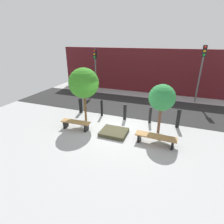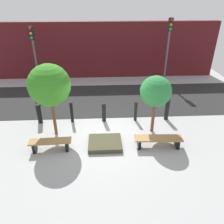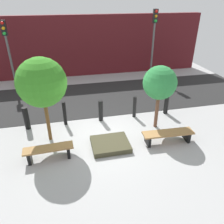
{
  "view_description": "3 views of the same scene",
  "coord_description": "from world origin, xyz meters",
  "px_view_note": "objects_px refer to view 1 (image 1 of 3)",
  "views": [
    {
      "loc": [
        2.67,
        -8.19,
        4.57
      ],
      "look_at": [
        -0.33,
        -0.13,
        0.95
      ],
      "focal_mm": 28.0,
      "sensor_mm": 36.0,
      "label": 1
    },
    {
      "loc": [
        -0.09,
        -7.93,
        5.48
      ],
      "look_at": [
        0.32,
        -0.0,
        1.14
      ],
      "focal_mm": 35.0,
      "sensor_mm": 36.0,
      "label": 2
    },
    {
      "loc": [
        -1.35,
        -7.0,
        4.86
      ],
      "look_at": [
        0.19,
        -0.18,
        1.11
      ],
      "focal_mm": 35.0,
      "sensor_mm": 36.0,
      "label": 3
    }
  ],
  "objects_px": {
    "bollard_far_left": "(81,106)",
    "bollard_far_right": "(178,118)",
    "planter_bed": "(114,132)",
    "bollard_left": "(102,108)",
    "tree_behind_left_bench": "(84,83)",
    "bollard_right": "(150,115)",
    "bollard_center": "(125,112)",
    "tree_behind_right_bench": "(162,98)",
    "bench_right": "(156,138)",
    "traffic_light_mid_west": "(202,65)",
    "bench_left": "(76,124)",
    "traffic_light_west": "(95,63)"
  },
  "relations": [
    {
      "from": "tree_behind_right_bench",
      "to": "tree_behind_left_bench",
      "type": "bearing_deg",
      "value": -180.0
    },
    {
      "from": "planter_bed",
      "to": "bollard_left",
      "type": "xyz_separation_m",
      "value": [
        -1.52,
        1.93,
        0.43
      ]
    },
    {
      "from": "bench_left",
      "to": "bollard_center",
      "type": "distance_m",
      "value": 3.02
    },
    {
      "from": "bollard_center",
      "to": "bollard_far_right",
      "type": "bearing_deg",
      "value": 0.0
    },
    {
      "from": "tree_behind_left_bench",
      "to": "bollard_center",
      "type": "height_order",
      "value": "tree_behind_left_bench"
    },
    {
      "from": "tree_behind_right_bench",
      "to": "bollard_right",
      "type": "distance_m",
      "value": 1.85
    },
    {
      "from": "tree_behind_left_bench",
      "to": "traffic_light_mid_west",
      "type": "distance_m",
      "value": 8.7
    },
    {
      "from": "tree_behind_left_bench",
      "to": "bollard_center",
      "type": "relative_size",
      "value": 3.31
    },
    {
      "from": "bollard_far_left",
      "to": "bench_right",
      "type": "bearing_deg",
      "value": -22.39
    },
    {
      "from": "bench_left",
      "to": "bench_right",
      "type": "xyz_separation_m",
      "value": [
        4.26,
        0.0,
        -0.0
      ]
    },
    {
      "from": "bollard_far_left",
      "to": "bollard_left",
      "type": "xyz_separation_m",
      "value": [
        1.52,
        0.0,
        0.04
      ]
    },
    {
      "from": "bench_left",
      "to": "traffic_light_mid_west",
      "type": "bearing_deg",
      "value": 45.45
    },
    {
      "from": "bench_left",
      "to": "planter_bed",
      "type": "relative_size",
      "value": 1.22
    },
    {
      "from": "planter_bed",
      "to": "bollard_right",
      "type": "bearing_deg",
      "value": 51.75
    },
    {
      "from": "tree_behind_left_bench",
      "to": "bench_right",
      "type": "bearing_deg",
      "value": -14.95
    },
    {
      "from": "bollard_far_left",
      "to": "bollard_far_right",
      "type": "relative_size",
      "value": 0.9
    },
    {
      "from": "planter_bed",
      "to": "bollard_center",
      "type": "bearing_deg",
      "value": 90.0
    },
    {
      "from": "bench_left",
      "to": "bollard_right",
      "type": "distance_m",
      "value": 4.24
    },
    {
      "from": "bollard_far_left",
      "to": "traffic_light_mid_west",
      "type": "xyz_separation_m",
      "value": [
        7.28,
        4.91,
        2.37
      ]
    },
    {
      "from": "bench_left",
      "to": "planter_bed",
      "type": "height_order",
      "value": "bench_left"
    },
    {
      "from": "traffic_light_mid_west",
      "to": "traffic_light_west",
      "type": "bearing_deg",
      "value": -179.99
    },
    {
      "from": "bollard_left",
      "to": "bollard_far_left",
      "type": "bearing_deg",
      "value": 180.0
    },
    {
      "from": "bench_right",
      "to": "traffic_light_mid_west",
      "type": "distance_m",
      "value": 7.78
    },
    {
      "from": "bollard_far_left",
      "to": "traffic_light_mid_west",
      "type": "height_order",
      "value": "traffic_light_mid_west"
    },
    {
      "from": "tree_behind_right_bench",
      "to": "bollard_far_left",
      "type": "xyz_separation_m",
      "value": [
        -5.18,
        1.0,
        -1.44
      ]
    },
    {
      "from": "tree_behind_left_bench",
      "to": "bollard_right",
      "type": "xyz_separation_m",
      "value": [
        3.66,
        1.0,
        -1.8
      ]
    },
    {
      "from": "bollard_right",
      "to": "bollard_far_right",
      "type": "distance_m",
      "value": 1.52
    },
    {
      "from": "bollard_far_left",
      "to": "traffic_light_mid_west",
      "type": "bearing_deg",
      "value": 34.01
    },
    {
      "from": "bollard_left",
      "to": "traffic_light_mid_west",
      "type": "xyz_separation_m",
      "value": [
        5.76,
        4.91,
        2.33
      ]
    },
    {
      "from": "bench_left",
      "to": "tree_behind_right_bench",
      "type": "bearing_deg",
      "value": 12.49
    },
    {
      "from": "planter_bed",
      "to": "bollard_left",
      "type": "distance_m",
      "value": 2.5
    },
    {
      "from": "bollard_center",
      "to": "traffic_light_west",
      "type": "relative_size",
      "value": 0.25
    },
    {
      "from": "planter_bed",
      "to": "tree_behind_right_bench",
      "type": "relative_size",
      "value": 0.52
    },
    {
      "from": "tree_behind_left_bench",
      "to": "traffic_light_west",
      "type": "relative_size",
      "value": 0.84
    },
    {
      "from": "tree_behind_right_bench",
      "to": "planter_bed",
      "type": "bearing_deg",
      "value": -156.25
    },
    {
      "from": "planter_bed",
      "to": "bollard_far_left",
      "type": "distance_m",
      "value": 3.63
    },
    {
      "from": "planter_bed",
      "to": "bollard_right",
      "type": "xyz_separation_m",
      "value": [
        1.52,
        1.93,
        0.39
      ]
    },
    {
      "from": "bench_left",
      "to": "tree_behind_left_bench",
      "type": "distance_m",
      "value": 2.27
    },
    {
      "from": "bollard_left",
      "to": "bollard_right",
      "type": "bearing_deg",
      "value": 0.0
    },
    {
      "from": "bollard_far_left",
      "to": "bollard_center",
      "type": "height_order",
      "value": "bollard_far_left"
    },
    {
      "from": "bollard_left",
      "to": "bollard_right",
      "type": "height_order",
      "value": "bollard_left"
    },
    {
      "from": "bench_right",
      "to": "tree_behind_left_bench",
      "type": "distance_m",
      "value": 4.83
    },
    {
      "from": "bollard_center",
      "to": "bench_left",
      "type": "bearing_deg",
      "value": -134.96
    },
    {
      "from": "bollard_right",
      "to": "traffic_light_west",
      "type": "height_order",
      "value": "traffic_light_west"
    },
    {
      "from": "tree_behind_right_bench",
      "to": "bollard_left",
      "type": "height_order",
      "value": "tree_behind_right_bench"
    },
    {
      "from": "bench_right",
      "to": "bollard_far_left",
      "type": "bearing_deg",
      "value": 160.07
    },
    {
      "from": "planter_bed",
      "to": "bench_left",
      "type": "bearing_deg",
      "value": -174.64
    },
    {
      "from": "bollard_far_left",
      "to": "bollard_center",
      "type": "distance_m",
      "value": 3.05
    },
    {
      "from": "bench_left",
      "to": "bollard_far_right",
      "type": "bearing_deg",
      "value": 19.93
    },
    {
      "from": "bollard_right",
      "to": "bench_right",
      "type": "bearing_deg",
      "value": -74.12
    }
  ]
}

